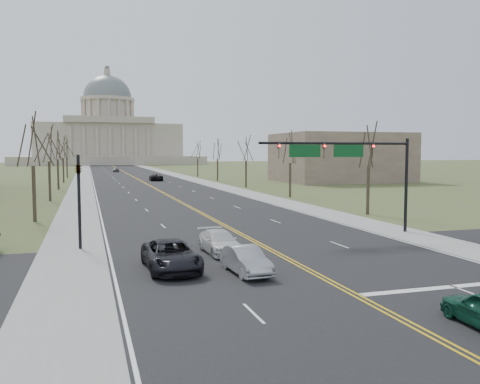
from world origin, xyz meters
TOP-DOWN VIEW (x-y plane):
  - ground at (0.00, 0.00)m, footprint 600.00×600.00m
  - road at (0.00, 110.00)m, footprint 20.00×380.00m
  - cross_road at (0.00, 6.00)m, footprint 120.00×14.00m
  - sidewalk_left at (-12.00, 110.00)m, footprint 4.00×380.00m
  - sidewalk_right at (12.00, 110.00)m, footprint 4.00×380.00m
  - center_line at (0.00, 110.00)m, footprint 0.42×380.00m
  - edge_line_left at (-9.80, 110.00)m, footprint 0.15×380.00m
  - edge_line_right at (9.80, 110.00)m, footprint 0.15×380.00m
  - stop_bar at (5.00, -1.00)m, footprint 9.50×0.50m
  - capitol at (0.00, 249.91)m, footprint 90.00×60.00m
  - signal_mast at (7.45, 13.50)m, footprint 12.12×0.44m
  - signal_left at (-11.50, 13.50)m, footprint 0.32×0.36m
  - tree_r_0 at (15.50, 24.00)m, footprint 3.74×3.74m
  - tree_l_0 at (-15.50, 28.00)m, footprint 3.96×3.96m
  - tree_r_1 at (15.50, 44.00)m, footprint 3.74×3.74m
  - tree_l_1 at (-15.50, 48.00)m, footprint 3.96×3.96m
  - tree_r_2 at (15.50, 64.00)m, footprint 3.74×3.74m
  - tree_l_2 at (-15.50, 68.00)m, footprint 3.96×3.96m
  - tree_r_3 at (15.50, 84.00)m, footprint 3.74×3.74m
  - tree_l_3 at (-15.50, 88.00)m, footprint 3.96×3.96m
  - tree_r_4 at (15.50, 104.00)m, footprint 3.74×3.74m
  - tree_l_4 at (-15.50, 108.00)m, footprint 3.96×3.96m
  - bldg_right_mass at (40.00, 76.00)m, footprint 25.00×20.00m
  - car_sb_inner_lead at (-3.37, 4.17)m, footprint 1.71×4.23m
  - car_sb_outer_lead at (-6.88, 6.03)m, footprint 2.70×5.61m
  - car_sb_inner_second at (-3.31, 9.67)m, footprint 2.11×4.73m
  - car_far_nb at (3.20, 89.37)m, footprint 2.75×5.69m
  - car_far_sb at (-2.39, 139.54)m, footprint 2.06×4.26m

SIDE VIEW (x-z plane):
  - ground at x=0.00m, z-range 0.00..0.00m
  - road at x=0.00m, z-range 0.00..0.01m
  - cross_road at x=0.00m, z-range 0.00..0.01m
  - sidewalk_left at x=-12.00m, z-range 0.00..0.03m
  - sidewalk_right at x=12.00m, z-range 0.00..0.03m
  - center_line at x=0.00m, z-range 0.01..0.02m
  - edge_line_left at x=-9.80m, z-range 0.01..0.02m
  - edge_line_right at x=9.80m, z-range 0.01..0.02m
  - stop_bar at x=5.00m, z-range 0.01..0.02m
  - car_sb_inner_second at x=-3.31m, z-range 0.01..1.36m
  - car_sb_inner_lead at x=-3.37m, z-range 0.01..1.38m
  - car_far_sb at x=-2.39m, z-range 0.01..1.41m
  - car_sb_outer_lead at x=-6.88m, z-range 0.01..1.55m
  - car_far_nb at x=3.20m, z-range 0.01..1.57m
  - signal_left at x=-11.50m, z-range 0.71..6.71m
  - bldg_right_mass at x=40.00m, z-range 0.00..10.00m
  - signal_mast at x=7.45m, z-range 2.16..9.36m
  - tree_r_0 at x=15.50m, z-range 2.30..10.80m
  - tree_r_1 at x=15.50m, z-range 2.30..10.80m
  - tree_r_2 at x=15.50m, z-range 2.30..10.80m
  - tree_r_3 at x=15.50m, z-range 2.30..10.80m
  - tree_r_4 at x=15.50m, z-range 2.30..10.80m
  - tree_l_0 at x=-15.50m, z-range 2.44..11.44m
  - tree_l_1 at x=-15.50m, z-range 2.44..11.44m
  - tree_l_2 at x=-15.50m, z-range 2.44..11.44m
  - tree_l_3 at x=-15.50m, z-range 2.44..11.44m
  - tree_l_4 at x=-15.50m, z-range 2.44..11.44m
  - capitol at x=0.00m, z-range -10.80..39.20m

